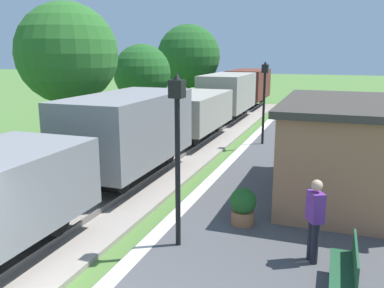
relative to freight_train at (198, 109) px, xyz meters
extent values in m
cylinder|color=black|center=(0.00, -12.04, -0.90)|extent=(1.56, 0.84, 0.84)
cylinder|color=black|center=(0.00, -10.88, -0.65)|extent=(0.20, 0.30, 0.20)
cube|color=gray|center=(0.00, -7.23, 0.30)|extent=(2.50, 5.60, 2.20)
cube|color=black|center=(0.00, -7.23, -0.65)|extent=(2.10, 5.15, 0.50)
cylinder|color=black|center=(0.00, -5.44, -0.90)|extent=(1.56, 0.84, 0.84)
cylinder|color=black|center=(0.00, -9.02, -0.90)|extent=(1.56, 0.84, 0.84)
cylinder|color=black|center=(0.00, -4.28, -0.65)|extent=(0.20, 0.30, 0.20)
cylinder|color=black|center=(0.00, -10.18, -0.65)|extent=(0.20, 0.30, 0.20)
cube|color=gray|center=(0.00, -0.63, 0.00)|extent=(2.50, 5.60, 1.60)
cube|color=black|center=(0.00, -0.63, -0.65)|extent=(2.10, 5.15, 0.50)
cylinder|color=black|center=(0.00, 1.16, -0.90)|extent=(1.56, 0.84, 0.84)
cylinder|color=black|center=(0.00, -2.42, -0.90)|extent=(1.56, 0.84, 0.84)
cylinder|color=black|center=(0.00, 2.32, -0.65)|extent=(0.20, 0.30, 0.20)
cylinder|color=black|center=(0.00, -3.58, -0.65)|extent=(0.20, 0.30, 0.20)
cube|color=gray|center=(0.00, 5.97, 0.30)|extent=(2.50, 5.60, 2.20)
cube|color=black|center=(0.00, 5.97, -0.65)|extent=(2.10, 5.15, 0.50)
cylinder|color=black|center=(0.00, 7.76, -0.90)|extent=(1.56, 0.84, 0.84)
cylinder|color=black|center=(0.00, 4.18, -0.90)|extent=(1.56, 0.84, 0.84)
cylinder|color=black|center=(0.00, 8.92, -0.65)|extent=(0.20, 0.30, 0.20)
cylinder|color=black|center=(0.00, 3.02, -0.65)|extent=(0.20, 0.30, 0.20)
cube|color=brown|center=(0.00, 12.57, 0.30)|extent=(2.50, 5.60, 2.20)
cube|color=black|center=(0.00, 12.57, -0.65)|extent=(2.10, 5.15, 0.50)
cylinder|color=black|center=(0.00, 14.36, -0.90)|extent=(1.56, 0.84, 0.84)
cylinder|color=black|center=(0.00, 10.78, -0.90)|extent=(1.56, 0.84, 0.84)
cylinder|color=black|center=(0.00, 15.52, -0.65)|extent=(0.20, 0.30, 0.20)
cylinder|color=black|center=(0.00, 9.62, -0.65)|extent=(0.20, 0.30, 0.20)
cube|color=#9E6B4C|center=(6.80, -7.02, -0.03)|extent=(3.20, 5.50, 2.60)
cube|color=#3D3833|center=(6.80, -7.02, 1.36)|extent=(3.50, 5.80, 0.18)
cube|color=black|center=(5.19, -8.12, 0.10)|extent=(0.03, 0.90, 0.80)
cube|color=#1E4C2D|center=(6.79, -12.31, -0.89)|extent=(0.42, 1.50, 0.04)
cube|color=#1E4C2D|center=(6.98, -12.31, -0.65)|extent=(0.04, 1.50, 0.45)
cube|color=black|center=(6.79, -11.71, -1.12)|extent=(0.38, 0.06, 0.42)
cube|color=#1E4C2D|center=(6.79, -1.56, -0.89)|extent=(0.42, 1.50, 0.04)
cube|color=#1E4C2D|center=(6.98, -1.56, -0.65)|extent=(0.04, 1.50, 0.45)
cube|color=black|center=(6.79, -2.16, -1.12)|extent=(0.38, 0.06, 0.42)
cube|color=black|center=(6.79, -0.96, -1.12)|extent=(0.38, 0.06, 0.42)
cylinder|color=black|center=(6.29, -11.40, -0.90)|extent=(0.15, 0.15, 0.86)
cylinder|color=black|center=(6.21, -11.25, -0.90)|extent=(0.15, 0.15, 0.86)
cube|color=#662D8C|center=(6.25, -11.32, -0.17)|extent=(0.39, 0.45, 0.60)
sphere|color=tan|center=(6.25, -11.32, 0.27)|extent=(0.22, 0.22, 0.22)
cylinder|color=#9E6642|center=(4.54, -10.00, -1.16)|extent=(0.56, 0.56, 0.34)
sphere|color=#235B23|center=(4.54, -10.00, -0.73)|extent=(0.64, 0.64, 0.64)
cylinder|color=black|center=(3.46, -11.55, 0.27)|extent=(0.11, 0.11, 3.20)
cube|color=black|center=(3.46, -11.55, 2.05)|extent=(0.28, 0.28, 0.36)
sphere|color=#F2E5BF|center=(3.46, -11.55, 2.05)|extent=(0.20, 0.20, 0.20)
cone|color=black|center=(3.46, -11.55, 2.29)|extent=(0.20, 0.20, 0.16)
cylinder|color=black|center=(3.46, -0.97, 0.27)|extent=(0.11, 0.11, 3.20)
cube|color=black|center=(3.46, -0.97, 2.05)|extent=(0.28, 0.28, 0.36)
sphere|color=#F2E5BF|center=(3.46, -0.97, 2.05)|extent=(0.20, 0.20, 0.20)
cone|color=black|center=(3.46, -0.97, 2.29)|extent=(0.20, 0.20, 0.16)
cylinder|color=#4C3823|center=(-3.66, -5.28, -0.19)|extent=(0.28, 0.28, 2.79)
sphere|color=#2D6B28|center=(-3.66, -5.28, 2.70)|extent=(3.99, 3.99, 3.99)
cylinder|color=#4C3823|center=(-3.94, 1.89, -0.60)|extent=(0.28, 0.28, 1.97)
sphere|color=#235B23|center=(-3.94, 1.89, 1.60)|extent=(3.24, 3.24, 3.24)
cylinder|color=#4C3823|center=(-4.38, 10.81, -0.47)|extent=(0.28, 0.28, 2.21)
sphere|color=#235B23|center=(-4.38, 10.81, 2.43)|extent=(4.80, 4.80, 4.80)
camera|label=1|loc=(6.46, -19.15, 2.78)|focal=38.11mm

